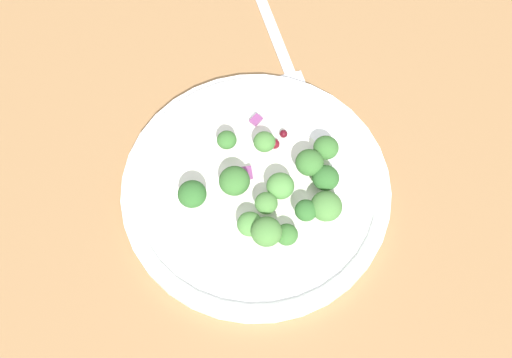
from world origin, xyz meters
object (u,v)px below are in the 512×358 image
at_px(plate, 256,187).
at_px(broccoli_floret_1, 287,235).
at_px(fork, 278,41).
at_px(broccoli_floret_2, 281,187).
at_px(broccoli_floret_0, 310,163).

height_order(plate, broccoli_floret_1, broccoli_floret_1).
xyz_separation_m(broccoli_floret_1, fork, (0.18, 0.15, -0.02)).
bearing_deg(fork, broccoli_floret_2, -142.55).
bearing_deg(broccoli_floret_2, plate, 104.29).
xyz_separation_m(broccoli_floret_0, broccoli_floret_2, (-0.04, 0.01, -0.00)).
bearing_deg(broccoli_floret_0, broccoli_floret_2, 169.60).
bearing_deg(fork, broccoli_floret_0, -133.38).
bearing_deg(broccoli_floret_1, plate, 64.38).
relative_size(broccoli_floret_1, fork, 0.13).
bearing_deg(plate, broccoli_floret_1, -115.62).
distance_m(broccoli_floret_0, broccoli_floret_2, 0.04).
bearing_deg(broccoli_floret_2, broccoli_floret_1, -136.99).
height_order(broccoli_floret_0, fork, broccoli_floret_0).
distance_m(broccoli_floret_0, fork, 0.17).
bearing_deg(broccoli_floret_1, fork, 38.51).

